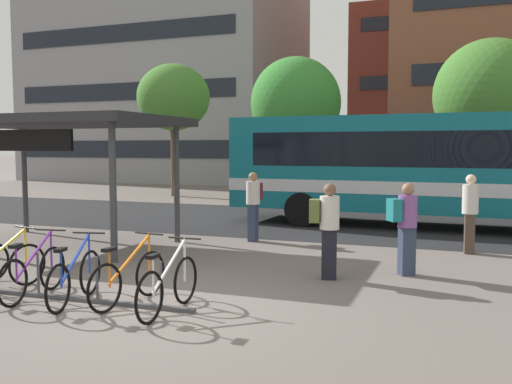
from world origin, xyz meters
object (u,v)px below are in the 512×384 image
object	(u,v)px
city_bus	(442,166)
parked_bicycle_white_6	(169,286)
street_tree_0	(490,95)
street_tree_2	(173,98)
commuter_maroon_pack_4	(254,201)
parked_bicycle_purple_3	(34,273)
street_tree_1	(296,103)
parked_bicycle_blue_4	(75,278)
parked_bicycle_orange_5	(129,278)
commuter_teal_pack_1	(405,222)
commuter_olive_pack_5	(327,224)
transit_shelter	(59,126)
commuter_maroon_pack_2	(470,208)

from	to	relation	value
city_bus	parked_bicycle_white_6	xyz separation A→B (m)	(-3.21, -9.90, -1.39)
street_tree_0	street_tree_2	world-z (taller)	street_tree_0
commuter_maroon_pack_4	street_tree_0	xyz separation A→B (m)	(5.75, 12.63, 3.50)
parked_bicycle_purple_3	street_tree_0	world-z (taller)	street_tree_0
commuter_maroon_pack_4	street_tree_1	xyz separation A→B (m)	(-2.48, 11.94, 3.34)
parked_bicycle_blue_4	parked_bicycle_orange_5	distance (m)	0.80
commuter_teal_pack_1	parked_bicycle_white_6	bearing A→B (deg)	-162.29
parked_bicycle_blue_4	commuter_olive_pack_5	distance (m)	4.24
street_tree_1	parked_bicycle_white_6	bearing A→B (deg)	-78.95
parked_bicycle_blue_4	street_tree_0	size ratio (longest dim) A/B	0.25
city_bus	commuter_olive_pack_5	bearing A→B (deg)	-101.02
transit_shelter	street_tree_1	size ratio (longest dim) A/B	0.85
parked_bicycle_purple_3	street_tree_0	xyz separation A→B (m)	(7.05, 18.68, 4.10)
street_tree_0	street_tree_2	xyz separation A→B (m)	(-13.75, -2.15, 0.13)
parked_bicycle_purple_3	commuter_maroon_pack_2	xyz separation A→B (m)	(6.26, 6.23, 0.61)
street_tree_0	commuter_maroon_pack_2	bearing A→B (deg)	-93.60
parked_bicycle_blue_4	commuter_teal_pack_1	xyz separation A→B (m)	(4.37, 3.60, 0.58)
city_bus	transit_shelter	bearing A→B (deg)	-142.16
parked_bicycle_blue_4	commuter_teal_pack_1	world-z (taller)	commuter_teal_pack_1
parked_bicycle_orange_5	street_tree_2	size ratio (longest dim) A/B	0.28
commuter_olive_pack_5	street_tree_2	world-z (taller)	street_tree_2
parked_bicycle_blue_4	commuter_maroon_pack_2	world-z (taller)	commuter_maroon_pack_2
commuter_maroon_pack_4	transit_shelter	bearing A→B (deg)	-64.12
parked_bicycle_blue_4	commuter_maroon_pack_2	bearing A→B (deg)	-53.53
parked_bicycle_blue_4	street_tree_2	xyz separation A→B (m)	(-7.50, 16.57, 4.23)
parked_bicycle_white_6	street_tree_2	world-z (taller)	street_tree_2
parked_bicycle_orange_5	commuter_olive_pack_5	bearing A→B (deg)	-36.66
city_bus	parked_bicycle_purple_3	bearing A→B (deg)	-117.40
commuter_maroon_pack_2	street_tree_0	distance (m)	12.96
transit_shelter	street_tree_1	xyz separation A→B (m)	(1.54, 14.08, 1.51)
commuter_teal_pack_1	commuter_olive_pack_5	xyz separation A→B (m)	(-1.24, -0.79, 0.01)
commuter_teal_pack_1	street_tree_2	size ratio (longest dim) A/B	0.27
transit_shelter	parked_bicycle_blue_4	bearing A→B (deg)	-48.56
commuter_olive_pack_5	street_tree_1	size ratio (longest dim) A/B	0.26
parked_bicycle_purple_3	parked_bicycle_white_6	size ratio (longest dim) A/B	0.99
parked_bicycle_purple_3	street_tree_2	xyz separation A→B (m)	(-6.70, 16.54, 4.23)
parked_bicycle_blue_4	transit_shelter	bearing A→B (deg)	29.34
commuter_maroon_pack_2	commuter_olive_pack_5	size ratio (longest dim) A/B	1.02
parked_bicycle_purple_3	parked_bicycle_orange_5	xyz separation A→B (m)	(1.55, 0.23, 0.00)
city_bus	street_tree_2	distance (m)	14.19
commuter_teal_pack_1	street_tree_0	bearing A→B (deg)	49.36
commuter_teal_pack_1	commuter_maroon_pack_2	bearing A→B (deg)	34.03
parked_bicycle_purple_3	commuter_olive_pack_5	distance (m)	4.84
street_tree_1	commuter_teal_pack_1	bearing A→B (deg)	-66.27
transit_shelter	street_tree_1	bearing A→B (deg)	83.43
commuter_maroon_pack_2	transit_shelter	bearing A→B (deg)	-81.31
parked_bicycle_white_6	street_tree_1	xyz separation A→B (m)	(-3.51, 17.96, 3.94)
parked_bicycle_blue_4	parked_bicycle_white_6	bearing A→B (deg)	-100.02
parked_bicycle_blue_4	parked_bicycle_white_6	distance (m)	1.53
parked_bicycle_purple_3	street_tree_0	distance (m)	20.39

